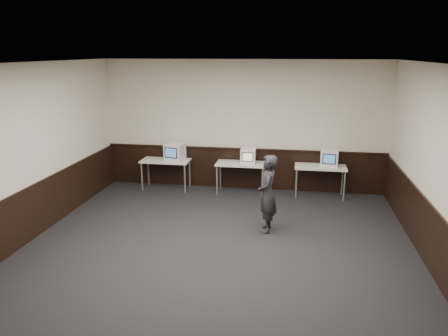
% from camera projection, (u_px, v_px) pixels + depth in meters
% --- Properties ---
extents(floor, '(8.00, 8.00, 0.00)m').
position_uv_depth(floor, '(214.00, 258.00, 7.38)').
color(floor, black).
rests_on(floor, ground).
extents(ceiling, '(8.00, 8.00, 0.00)m').
position_uv_depth(ceiling, '(213.00, 64.00, 6.54)').
color(ceiling, white).
rests_on(ceiling, back_wall).
extents(back_wall, '(7.00, 0.00, 7.00)m').
position_uv_depth(back_wall, '(243.00, 126.00, 10.77)').
color(back_wall, silver).
rests_on(back_wall, ground).
extents(front_wall, '(7.00, 0.00, 7.00)m').
position_uv_depth(front_wall, '(111.00, 307.00, 3.15)').
color(front_wall, silver).
rests_on(front_wall, ground).
extents(left_wall, '(0.00, 8.00, 8.00)m').
position_uv_depth(left_wall, '(14.00, 158.00, 7.51)').
color(left_wall, silver).
rests_on(left_wall, ground).
extents(right_wall, '(0.00, 8.00, 8.00)m').
position_uv_depth(right_wall, '(447.00, 177.00, 6.42)').
color(right_wall, silver).
rests_on(right_wall, ground).
extents(wainscot_back, '(6.98, 0.04, 1.00)m').
position_uv_depth(wainscot_back, '(243.00, 169.00, 11.04)').
color(wainscot_back, black).
rests_on(wainscot_back, back_wall).
extents(wainscot_left, '(0.04, 7.98, 1.00)m').
position_uv_depth(wainscot_left, '(22.00, 218.00, 7.79)').
color(wainscot_left, black).
rests_on(wainscot_left, left_wall).
extents(wainscot_right, '(0.04, 7.98, 1.00)m').
position_uv_depth(wainscot_right, '(436.00, 245.00, 6.70)').
color(wainscot_right, black).
rests_on(wainscot_right, right_wall).
extents(wainscot_rail, '(6.98, 0.06, 0.04)m').
position_uv_depth(wainscot_rail, '(243.00, 149.00, 10.89)').
color(wainscot_rail, black).
rests_on(wainscot_rail, wainscot_back).
extents(desk_left, '(1.20, 0.60, 0.75)m').
position_uv_depth(desk_left, '(166.00, 163.00, 10.93)').
color(desk_left, silver).
rests_on(desk_left, ground).
extents(desk_center, '(1.20, 0.60, 0.75)m').
position_uv_depth(desk_center, '(241.00, 166.00, 10.63)').
color(desk_center, silver).
rests_on(desk_center, ground).
extents(desk_right, '(1.20, 0.60, 0.75)m').
position_uv_depth(desk_right, '(320.00, 169.00, 10.33)').
color(desk_right, silver).
rests_on(desk_right, ground).
extents(emac_left, '(0.50, 0.52, 0.43)m').
position_uv_depth(emac_left, '(175.00, 152.00, 10.82)').
color(emac_left, white).
rests_on(emac_left, desk_left).
extents(emac_center, '(0.37, 0.40, 0.36)m').
position_uv_depth(emac_center, '(248.00, 156.00, 10.55)').
color(emac_center, white).
rests_on(emac_center, desk_center).
extents(emac_right, '(0.44, 0.47, 0.40)m').
position_uv_depth(emac_right, '(329.00, 158.00, 10.27)').
color(emac_right, white).
rests_on(emac_right, desk_right).
extents(person, '(0.37, 0.56, 1.51)m').
position_uv_depth(person, '(267.00, 194.00, 8.30)').
color(person, '#232328').
rests_on(person, ground).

